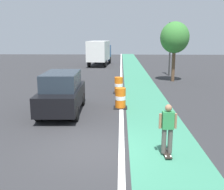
{
  "coord_description": "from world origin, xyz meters",
  "views": [
    {
      "loc": [
        0.86,
        -8.43,
        3.73
      ],
      "look_at": [
        0.45,
        3.59,
        1.1
      ],
      "focal_mm": 42.59,
      "sensor_mm": 36.0,
      "label": 1
    }
  ],
  "objects_px": {
    "skateboarder_on_lane": "(168,128)",
    "traffic_light_corner": "(171,39)",
    "parked_suv_nearest": "(62,92)",
    "traffic_barrel_front": "(120,98)",
    "delivery_truck_down_block": "(100,51)",
    "street_tree_sidewalk": "(175,38)",
    "traffic_barrel_mid": "(119,85)"
  },
  "relations": [
    {
      "from": "skateboarder_on_lane",
      "to": "traffic_light_corner",
      "type": "bearing_deg",
      "value": 79.83
    },
    {
      "from": "skateboarder_on_lane",
      "to": "traffic_light_corner",
      "type": "height_order",
      "value": "traffic_light_corner"
    },
    {
      "from": "parked_suv_nearest",
      "to": "traffic_barrel_front",
      "type": "height_order",
      "value": "parked_suv_nearest"
    },
    {
      "from": "delivery_truck_down_block",
      "to": "skateboarder_on_lane",
      "type": "bearing_deg",
      "value": -81.08
    },
    {
      "from": "parked_suv_nearest",
      "to": "delivery_truck_down_block",
      "type": "bearing_deg",
      "value": 89.82
    },
    {
      "from": "delivery_truck_down_block",
      "to": "street_tree_sidewalk",
      "type": "bearing_deg",
      "value": -60.41
    },
    {
      "from": "delivery_truck_down_block",
      "to": "traffic_barrel_mid",
      "type": "bearing_deg",
      "value": -81.43
    },
    {
      "from": "skateboarder_on_lane",
      "to": "traffic_barrel_mid",
      "type": "distance_m",
      "value": 9.81
    },
    {
      "from": "parked_suv_nearest",
      "to": "traffic_light_corner",
      "type": "height_order",
      "value": "traffic_light_corner"
    },
    {
      "from": "skateboarder_on_lane",
      "to": "delivery_truck_down_block",
      "type": "distance_m",
      "value": 28.07
    },
    {
      "from": "skateboarder_on_lane",
      "to": "traffic_barrel_front",
      "type": "height_order",
      "value": "skateboarder_on_lane"
    },
    {
      "from": "skateboarder_on_lane",
      "to": "traffic_barrel_front",
      "type": "xyz_separation_m",
      "value": [
        -1.5,
        5.79,
        -0.38
      ]
    },
    {
      "from": "parked_suv_nearest",
      "to": "traffic_barrel_front",
      "type": "distance_m",
      "value": 3.11
    },
    {
      "from": "parked_suv_nearest",
      "to": "traffic_light_corner",
      "type": "xyz_separation_m",
      "value": [
        7.68,
        13.33,
        2.47
      ]
    },
    {
      "from": "traffic_barrel_mid",
      "to": "traffic_light_corner",
      "type": "relative_size",
      "value": 0.21
    },
    {
      "from": "parked_suv_nearest",
      "to": "street_tree_sidewalk",
      "type": "xyz_separation_m",
      "value": [
        7.4,
        9.96,
        2.63
      ]
    },
    {
      "from": "traffic_barrel_mid",
      "to": "street_tree_sidewalk",
      "type": "relative_size",
      "value": 0.22
    },
    {
      "from": "parked_suv_nearest",
      "to": "traffic_barrel_front",
      "type": "bearing_deg",
      "value": 18.01
    },
    {
      "from": "skateboarder_on_lane",
      "to": "delivery_truck_down_block",
      "type": "xyz_separation_m",
      "value": [
        -4.35,
        27.71,
        0.94
      ]
    },
    {
      "from": "traffic_barrel_front",
      "to": "traffic_barrel_mid",
      "type": "bearing_deg",
      "value": 91.86
    },
    {
      "from": "traffic_light_corner",
      "to": "street_tree_sidewalk",
      "type": "height_order",
      "value": "traffic_light_corner"
    },
    {
      "from": "traffic_barrel_front",
      "to": "delivery_truck_down_block",
      "type": "relative_size",
      "value": 0.14
    },
    {
      "from": "skateboarder_on_lane",
      "to": "parked_suv_nearest",
      "type": "distance_m",
      "value": 6.55
    },
    {
      "from": "skateboarder_on_lane",
      "to": "traffic_barrel_front",
      "type": "relative_size",
      "value": 1.55
    },
    {
      "from": "delivery_truck_down_block",
      "to": "street_tree_sidewalk",
      "type": "height_order",
      "value": "street_tree_sidewalk"
    },
    {
      "from": "skateboarder_on_lane",
      "to": "parked_suv_nearest",
      "type": "relative_size",
      "value": 0.36
    },
    {
      "from": "traffic_barrel_mid",
      "to": "skateboarder_on_lane",
      "type": "bearing_deg",
      "value": -80.44
    },
    {
      "from": "parked_suv_nearest",
      "to": "traffic_barrel_front",
      "type": "xyz_separation_m",
      "value": [
        2.91,
        0.95,
        -0.5
      ]
    },
    {
      "from": "traffic_light_corner",
      "to": "delivery_truck_down_block",
      "type": "bearing_deg",
      "value": 128.58
    },
    {
      "from": "traffic_barrel_front",
      "to": "delivery_truck_down_block",
      "type": "bearing_deg",
      "value": 97.39
    },
    {
      "from": "traffic_barrel_front",
      "to": "street_tree_sidewalk",
      "type": "bearing_deg",
      "value": 63.52
    },
    {
      "from": "traffic_barrel_front",
      "to": "street_tree_sidewalk",
      "type": "distance_m",
      "value": 10.54
    }
  ]
}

